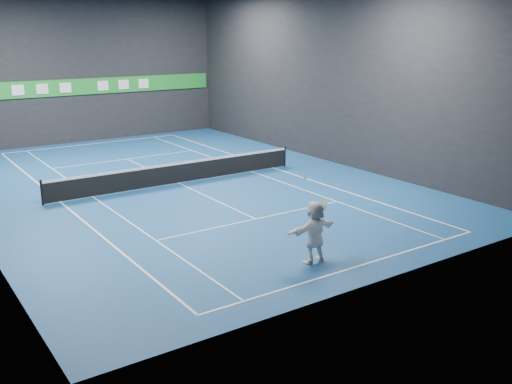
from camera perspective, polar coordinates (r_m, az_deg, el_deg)
ground at (r=26.96m, az=-7.70°, el=0.87°), size 26.00×26.00×0.00m
wall_back at (r=38.24m, az=-16.96°, el=11.55°), size 18.00×0.10×9.00m
wall_front at (r=15.70m, az=13.73°, el=6.67°), size 18.00×0.10×9.00m
wall_right at (r=31.21m, az=7.19°, el=11.30°), size 0.10×26.00×9.00m
baseline_near at (r=17.67m, az=10.12°, el=-7.34°), size 10.98×0.08×0.01m
baseline_far at (r=37.74m, az=-15.90°, el=4.68°), size 10.98×0.08×0.01m
sideline_doubles_left at (r=25.10m, az=-18.95°, el=-0.97°), size 0.08×23.78×0.01m
sideline_doubles_right at (r=29.73m, az=1.79°, el=2.41°), size 0.08×23.78×0.01m
sideline_singles_left at (r=25.47m, az=-15.97°, el=-0.49°), size 0.06×23.78×0.01m
sideline_singles_right at (r=28.96m, az=-0.42°, el=2.06°), size 0.06×23.78×0.01m
service_line_near at (r=21.65m, az=-0.03°, el=-2.71°), size 8.23×0.06×0.01m
service_line_far at (r=32.67m, az=-12.78°, el=3.24°), size 8.23×0.06×0.01m
center_service_line at (r=26.96m, az=-7.70°, el=0.87°), size 0.06×12.80×0.01m
player at (r=17.49m, az=5.87°, el=-3.98°), size 1.83×0.65×1.96m
tennis_ball at (r=17.01m, az=4.92°, el=1.46°), size 0.07×0.07×0.07m
tennis_net at (r=26.83m, az=-7.74°, el=1.98°), size 12.50×0.10×1.07m
sponsor_banner at (r=38.25m, az=-16.81°, el=10.06°), size 17.64×0.11×1.00m
tennis_racket at (r=17.49m, az=6.60°, el=-1.63°), size 0.49×0.39×0.72m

